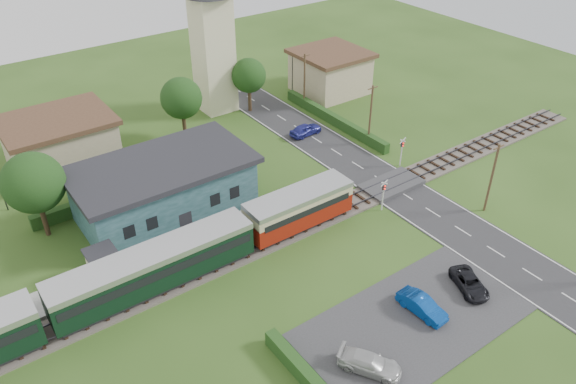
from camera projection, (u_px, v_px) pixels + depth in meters
ground at (325, 232)px, 49.61m from camera, size 120.00×120.00×0.00m
railway_track at (312, 220)px, 50.90m from camera, size 76.00×3.20×0.49m
road at (406, 195)px, 54.45m from camera, size 6.00×70.00×0.05m
car_park at (413, 321)px, 40.73m from camera, size 17.00×9.00×0.08m
crossing_deck at (391, 185)px, 55.70m from camera, size 6.20×3.40×0.45m
platform at (197, 242)px, 48.15m from camera, size 30.00×3.00×0.45m
equipment_hut at (103, 264)px, 43.42m from camera, size 2.30×2.30×2.55m
station_building at (164, 188)px, 50.71m from camera, size 16.00×9.00×5.30m
train at (114, 284)px, 40.89m from camera, size 43.20×2.90×3.40m
church_tower at (211, 28)px, 65.36m from camera, size 6.00×6.00×17.60m
house_west at (61, 142)px, 57.71m from camera, size 10.80×8.80×5.50m
house_east at (330, 71)px, 74.04m from camera, size 8.80×8.80×5.50m
hedge_carpark at (309, 380)px, 35.80m from camera, size 0.80×9.00×1.20m
hedge_roadside at (334, 120)px, 67.01m from camera, size 0.80×18.00×1.20m
hedge_station at (147, 185)px, 54.89m from camera, size 22.00×0.80×1.30m
tree_a at (33, 183)px, 46.40m from camera, size 5.20×5.20×8.00m
tree_b at (181, 98)px, 61.45m from camera, size 4.60×4.60×7.34m
tree_c at (249, 76)px, 67.86m from camera, size 4.20×4.20×6.78m
utility_pole_b at (492, 177)px, 50.44m from camera, size 1.40×0.22×7.00m
utility_pole_c at (371, 114)px, 61.28m from camera, size 1.40×0.22×7.00m
utility_pole_d at (304, 80)px, 69.41m from camera, size 1.40×0.22×7.00m
crossing_signal_near at (384, 191)px, 51.26m from camera, size 0.84×0.28×3.28m
crossing_signal_far at (402, 148)px, 58.01m from camera, size 0.84×0.28×3.28m
streetlamp_east at (292, 69)px, 73.99m from camera, size 0.30×0.30×5.15m
car_on_road at (306, 129)px, 64.59m from camera, size 4.04×1.82×1.35m
car_park_blue at (422, 306)px, 41.09m from camera, size 1.67×4.07×1.31m
car_park_silver at (370, 363)px, 36.77m from camera, size 3.71×4.51×1.23m
car_park_dark at (470, 283)px, 43.25m from camera, size 3.21×4.34×1.10m
pedestrian_near at (250, 211)px, 49.91m from camera, size 0.78×0.58×1.94m
pedestrian_far at (150, 251)px, 45.39m from camera, size 0.72×0.89×1.74m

